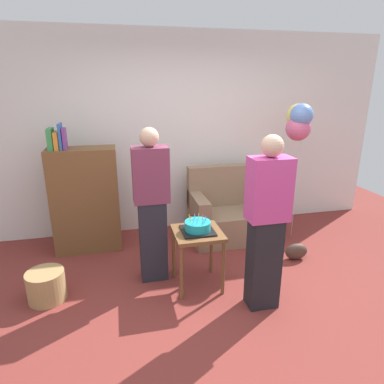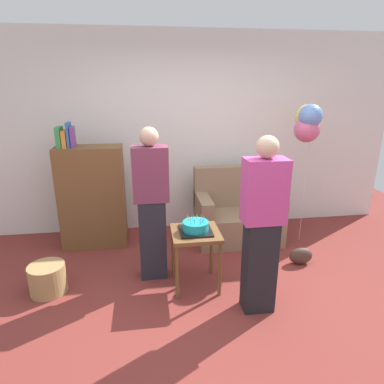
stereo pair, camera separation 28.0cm
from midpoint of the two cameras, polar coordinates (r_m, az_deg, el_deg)
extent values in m
plane|color=maroon|center=(3.34, 1.91, -19.28)|extent=(8.00, 8.00, 0.00)
cube|color=silver|center=(4.71, -4.39, 9.77)|extent=(6.00, 0.10, 2.70)
cube|color=#8C7054|center=(4.58, 5.04, -5.50)|extent=(1.10, 0.70, 0.40)
cube|color=#8C7054|center=(4.66, 4.19, 1.22)|extent=(1.10, 0.16, 0.56)
cube|color=#8C7054|center=(4.35, -0.76, -2.21)|extent=(0.16, 0.70, 0.24)
cube|color=#8C7054|center=(4.63, 10.70, -1.26)|extent=(0.16, 0.70, 0.24)
cube|color=brown|center=(4.36, -19.44, -1.39)|extent=(0.80, 0.36, 1.30)
cube|color=#38934C|center=(4.24, -24.74, 8.22)|extent=(0.06, 0.22, 0.24)
cube|color=orange|center=(4.23, -23.86, 8.04)|extent=(0.05, 0.24, 0.20)
cube|color=#3366B7|center=(4.21, -23.31, 8.71)|extent=(0.03, 0.21, 0.29)
cube|color=#7F3D93|center=(4.21, -22.73, 8.40)|extent=(0.03, 0.18, 0.24)
cube|color=brown|center=(3.37, -1.44, -7.06)|extent=(0.48, 0.48, 0.04)
cylinder|color=brown|center=(3.30, -4.31, -13.75)|extent=(0.04, 0.04, 0.58)
cylinder|color=brown|center=(3.38, 2.93, -12.93)|extent=(0.04, 0.04, 0.58)
cylinder|color=brown|center=(3.66, -5.34, -10.35)|extent=(0.04, 0.04, 0.58)
cylinder|color=brown|center=(3.73, 1.15, -9.70)|extent=(0.04, 0.04, 0.58)
cube|color=black|center=(3.36, -1.44, -6.63)|extent=(0.32, 0.32, 0.02)
cylinder|color=teal|center=(3.34, -1.45, -5.80)|extent=(0.26, 0.26, 0.09)
cylinder|color=#66B2E5|center=(3.32, -0.05, -4.59)|extent=(0.01, 0.01, 0.05)
cylinder|color=#EA668C|center=(3.35, -0.55, -4.29)|extent=(0.01, 0.01, 0.06)
cylinder|color=#F2CC4C|center=(3.36, -1.26, -4.23)|extent=(0.01, 0.01, 0.06)
cylinder|color=#66B2E5|center=(3.36, -1.94, -4.23)|extent=(0.01, 0.01, 0.06)
cylinder|color=#F2CC4C|center=(3.34, -2.89, -4.37)|extent=(0.01, 0.01, 0.06)
cylinder|color=#F2CC4C|center=(3.29, -2.68, -4.73)|extent=(0.01, 0.01, 0.06)
cylinder|color=#66B2E5|center=(3.25, -2.28, -5.02)|extent=(0.01, 0.01, 0.06)
cylinder|color=#66B2E5|center=(3.25, -1.61, -5.06)|extent=(0.01, 0.01, 0.06)
cylinder|color=#66B2E5|center=(3.23, -0.59, -5.14)|extent=(0.01, 0.01, 0.06)
cylinder|color=#66B2E5|center=(3.28, -0.21, -4.91)|extent=(0.01, 0.01, 0.05)
cube|color=#23232D|center=(3.61, -8.88, -8.21)|extent=(0.28, 0.20, 0.88)
cube|color=#75334C|center=(3.36, -9.47, 2.88)|extent=(0.36, 0.22, 0.56)
sphere|color=#D1A889|center=(3.28, -9.81, 9.21)|extent=(0.19, 0.19, 0.19)
cube|color=black|center=(3.20, 9.61, -11.96)|extent=(0.28, 0.20, 0.88)
cube|color=#C6428E|center=(2.91, 10.35, 0.44)|extent=(0.36, 0.22, 0.56)
sphere|color=#D1A889|center=(2.82, 10.78, 7.72)|extent=(0.19, 0.19, 0.19)
cylinder|color=#A88451|center=(3.71, -25.68, -14.26)|extent=(0.36, 0.36, 0.30)
ellipsoid|color=#473328|center=(4.23, 15.55, -9.77)|extent=(0.28, 0.14, 0.20)
cylinder|color=silver|center=(4.60, 15.70, 1.32)|extent=(0.00, 0.00, 1.51)
sphere|color=#D65B84|center=(4.38, 15.91, 10.40)|extent=(0.31, 0.31, 0.31)
sphere|color=#E5D666|center=(4.47, 15.96, 12.36)|extent=(0.30, 0.30, 0.30)
sphere|color=#668ED6|center=(4.34, 16.43, 12.48)|extent=(0.28, 0.28, 0.28)
camera|label=1|loc=(0.14, -92.31, -0.75)|focal=31.27mm
camera|label=2|loc=(0.14, 87.69, 0.75)|focal=31.27mm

